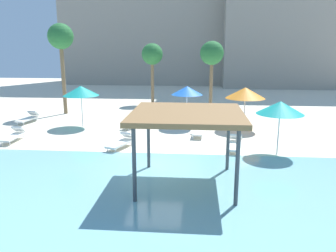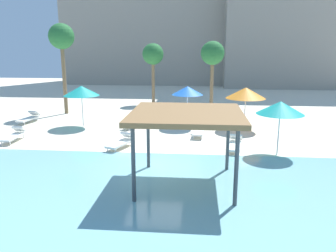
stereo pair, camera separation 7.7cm
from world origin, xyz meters
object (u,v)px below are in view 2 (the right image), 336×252
beach_umbrella_orange_1 (246,93)px  lounge_chair_3 (122,142)px  lounge_chair_2 (136,122)px  palm_tree_1 (62,39)px  lounge_chair_4 (14,135)px  lounge_chair_6 (235,144)px  shade_pavilion (187,117)px  lounge_chair_0 (29,118)px  palm_tree_0 (213,54)px  beach_umbrella_blue_3 (187,91)px  beach_umbrella_teal_0 (81,91)px  palm_tree_2 (153,55)px  beach_umbrella_teal_4 (280,108)px  lounge_chair_1 (199,130)px

beach_umbrella_orange_1 → lounge_chair_3: bearing=-145.4°
lounge_chair_2 → palm_tree_1: bearing=-90.7°
lounge_chair_4 → lounge_chair_6: bearing=86.1°
shade_pavilion → lounge_chair_4: shade_pavilion is taller
lounge_chair_0 → palm_tree_0: palm_tree_0 is taller
lounge_chair_4 → shade_pavilion: bearing=60.9°
lounge_chair_0 → palm_tree_1: palm_tree_1 is taller
beach_umbrella_blue_3 → lounge_chair_6: 6.04m
shade_pavilion → palm_tree_0: bearing=84.7°
lounge_chair_4 → palm_tree_1: 9.54m
beach_umbrella_teal_0 → palm_tree_0: (8.55, 6.86, 2.14)m
beach_umbrella_blue_3 → palm_tree_2: bearing=110.7°
lounge_chair_3 → palm_tree_1: size_ratio=0.29×
beach_umbrella_teal_4 → palm_tree_2: (-7.98, 14.64, 2.04)m
beach_umbrella_teal_4 → lounge_chair_6: beach_umbrella_teal_4 is taller
palm_tree_1 → palm_tree_2: size_ratio=1.26×
lounge_chair_0 → lounge_chair_1: same height
lounge_chair_0 → palm_tree_2: (7.45, 8.86, 4.00)m
lounge_chair_4 → palm_tree_2: (6.01, 13.44, 4.00)m
beach_umbrella_orange_1 → beach_umbrella_teal_4: 5.21m
beach_umbrella_teal_4 → palm_tree_2: 16.80m
lounge_chair_0 → palm_tree_2: size_ratio=0.36×
beach_umbrella_orange_1 → lounge_chair_4: beach_umbrella_orange_1 is taller
lounge_chair_0 → beach_umbrella_blue_3: bearing=97.5°
lounge_chair_4 → palm_tree_2: 15.26m
shade_pavilion → lounge_chair_3: (-3.49, 4.51, -2.30)m
shade_pavilion → lounge_chair_1: 7.75m
lounge_chair_3 → lounge_chair_0: bearing=-103.6°
lounge_chair_0 → lounge_chair_6: 14.46m
beach_umbrella_orange_1 → lounge_chair_6: 5.12m
beach_umbrella_teal_0 → beach_umbrella_orange_1: (10.41, 0.16, -0.03)m
beach_umbrella_teal_0 → beach_umbrella_blue_3: beach_umbrella_teal_0 is taller
beach_umbrella_teal_4 → palm_tree_2: size_ratio=0.48×
lounge_chair_1 → lounge_chair_2: (-4.05, 1.66, 0.00)m
palm_tree_0 → lounge_chair_1: bearing=-96.7°
beach_umbrella_teal_0 → palm_tree_1: (-2.75, 4.14, 3.32)m
shade_pavilion → lounge_chair_4: (-9.72, 5.29, -2.30)m
lounge_chair_0 → palm_tree_1: size_ratio=0.29×
palm_tree_1 → lounge_chair_0: bearing=-112.0°
beach_umbrella_blue_3 → beach_umbrella_teal_4: bearing=-50.7°
beach_umbrella_teal_0 → lounge_chair_1: 7.99m
beach_umbrella_teal_0 → lounge_chair_4: 5.02m
lounge_chair_4 → lounge_chair_1: bearing=101.1°
beach_umbrella_teal_0 → lounge_chair_4: bearing=-125.1°
shade_pavilion → palm_tree_0: palm_tree_0 is taller
lounge_chair_6 → shade_pavilion: bearing=-16.4°
lounge_chair_1 → palm_tree_2: size_ratio=0.36×
lounge_chair_3 → lounge_chair_6: size_ratio=1.01×
lounge_chair_2 → lounge_chair_4: same height
beach_umbrella_blue_3 → lounge_chair_3: bearing=-121.8°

